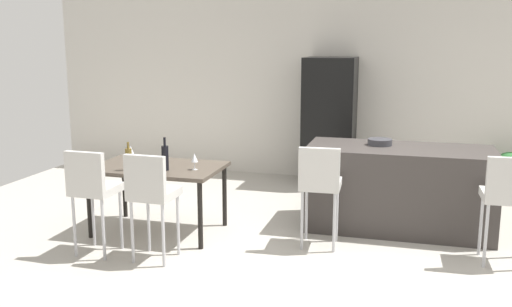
{
  "coord_description": "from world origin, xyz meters",
  "views": [
    {
      "loc": [
        0.65,
        -5.45,
        2.06
      ],
      "look_at": [
        -0.96,
        0.39,
        0.85
      ],
      "focal_mm": 39.47,
      "sensor_mm": 36.0,
      "label": 1
    }
  ],
  "objects_px": {
    "dining_chair_near": "(92,186)",
    "fruit_bowl": "(380,142)",
    "dining_table": "(158,172)",
    "kitchen_island": "(398,188)",
    "dining_chair_far": "(151,190)",
    "bar_chair_left": "(320,181)",
    "potted_plant": "(509,170)",
    "bar_chair_middle": "(506,193)",
    "wine_glass_right": "(131,150)",
    "refrigerator": "(329,122)",
    "wine_glass_left": "(194,158)",
    "wine_bottle_middle": "(129,159)",
    "wine_bottle_inner": "(165,157)"
  },
  "relations": [
    {
      "from": "dining_chair_near",
      "to": "fruit_bowl",
      "type": "distance_m",
      "value": 3.12
    },
    {
      "from": "dining_table",
      "to": "kitchen_island",
      "type": "bearing_deg",
      "value": 17.92
    },
    {
      "from": "dining_table",
      "to": "dining_chair_far",
      "type": "bearing_deg",
      "value": -69.11
    },
    {
      "from": "dining_table",
      "to": "fruit_bowl",
      "type": "xyz_separation_m",
      "value": [
        2.29,
        0.9,
        0.28
      ]
    },
    {
      "from": "kitchen_island",
      "to": "bar_chair_left",
      "type": "xyz_separation_m",
      "value": [
        -0.75,
        -0.84,
        0.24
      ]
    },
    {
      "from": "potted_plant",
      "to": "dining_table",
      "type": "bearing_deg",
      "value": -146.51
    },
    {
      "from": "bar_chair_middle",
      "to": "potted_plant",
      "type": "height_order",
      "value": "bar_chair_middle"
    },
    {
      "from": "dining_table",
      "to": "wine_glass_right",
      "type": "relative_size",
      "value": 7.89
    },
    {
      "from": "bar_chair_middle",
      "to": "dining_table",
      "type": "distance_m",
      "value": 3.49
    },
    {
      "from": "bar_chair_middle",
      "to": "dining_chair_near",
      "type": "bearing_deg",
      "value": -168.39
    },
    {
      "from": "dining_table",
      "to": "refrigerator",
      "type": "distance_m",
      "value": 3.01
    },
    {
      "from": "wine_glass_right",
      "to": "bar_chair_left",
      "type": "bearing_deg",
      "value": -4.61
    },
    {
      "from": "dining_chair_far",
      "to": "potted_plant",
      "type": "relative_size",
      "value": 1.74
    },
    {
      "from": "wine_glass_left",
      "to": "wine_bottle_middle",
      "type": "bearing_deg",
      "value": -162.3
    },
    {
      "from": "dining_chair_near",
      "to": "wine_glass_left",
      "type": "height_order",
      "value": "dining_chair_near"
    },
    {
      "from": "kitchen_island",
      "to": "potted_plant",
      "type": "distance_m",
      "value": 2.27
    },
    {
      "from": "dining_table",
      "to": "refrigerator",
      "type": "height_order",
      "value": "refrigerator"
    },
    {
      "from": "kitchen_island",
      "to": "bar_chair_left",
      "type": "distance_m",
      "value": 1.15
    },
    {
      "from": "refrigerator",
      "to": "dining_table",
      "type": "bearing_deg",
      "value": -119.63
    },
    {
      "from": "wine_glass_left",
      "to": "fruit_bowl",
      "type": "height_order",
      "value": "fruit_bowl"
    },
    {
      "from": "wine_glass_left",
      "to": "bar_chair_middle",
      "type": "bearing_deg",
      "value": 0.84
    },
    {
      "from": "wine_bottle_middle",
      "to": "wine_bottle_inner",
      "type": "bearing_deg",
      "value": 15.91
    },
    {
      "from": "wine_glass_left",
      "to": "wine_glass_right",
      "type": "distance_m",
      "value": 0.88
    },
    {
      "from": "wine_bottle_inner",
      "to": "fruit_bowl",
      "type": "relative_size",
      "value": 1.29
    },
    {
      "from": "wine_glass_right",
      "to": "wine_bottle_inner",
      "type": "bearing_deg",
      "value": -29.74
    },
    {
      "from": "wine_glass_right",
      "to": "dining_chair_near",
      "type": "bearing_deg",
      "value": -84.85
    },
    {
      "from": "dining_table",
      "to": "fruit_bowl",
      "type": "height_order",
      "value": "fruit_bowl"
    },
    {
      "from": "dining_chair_far",
      "to": "fruit_bowl",
      "type": "relative_size",
      "value": 3.89
    },
    {
      "from": "wine_glass_right",
      "to": "refrigerator",
      "type": "distance_m",
      "value": 3.09
    },
    {
      "from": "dining_table",
      "to": "wine_bottle_middle",
      "type": "xyz_separation_m",
      "value": [
        -0.2,
        -0.28,
        0.19
      ]
    },
    {
      "from": "wine_glass_right",
      "to": "kitchen_island",
      "type": "bearing_deg",
      "value": 12.81
    },
    {
      "from": "wine_glass_right",
      "to": "refrigerator",
      "type": "height_order",
      "value": "refrigerator"
    },
    {
      "from": "bar_chair_left",
      "to": "wine_glass_right",
      "type": "height_order",
      "value": "bar_chair_left"
    },
    {
      "from": "bar_chair_middle",
      "to": "wine_bottle_middle",
      "type": "xyz_separation_m",
      "value": [
        -3.68,
        -0.25,
        0.16
      ]
    },
    {
      "from": "kitchen_island",
      "to": "dining_chair_far",
      "type": "height_order",
      "value": "dining_chair_far"
    },
    {
      "from": "dining_chair_near",
      "to": "wine_bottle_inner",
      "type": "distance_m",
      "value": 0.81
    },
    {
      "from": "dining_table",
      "to": "bar_chair_left",
      "type": "bearing_deg",
      "value": -0.78
    },
    {
      "from": "bar_chair_middle",
      "to": "wine_glass_right",
      "type": "height_order",
      "value": "bar_chair_middle"
    },
    {
      "from": "dining_table",
      "to": "wine_glass_right",
      "type": "bearing_deg",
      "value": 159.2
    },
    {
      "from": "bar_chair_middle",
      "to": "wine_bottle_middle",
      "type": "distance_m",
      "value": 3.69
    },
    {
      "from": "bar_chair_middle",
      "to": "refrigerator",
      "type": "xyz_separation_m",
      "value": [
        -2.0,
        2.63,
        0.22
      ]
    },
    {
      "from": "wine_glass_left",
      "to": "fruit_bowl",
      "type": "relative_size",
      "value": 0.65
    },
    {
      "from": "bar_chair_middle",
      "to": "dining_chair_near",
      "type": "distance_m",
      "value": 3.88
    },
    {
      "from": "dining_chair_near",
      "to": "wine_bottle_inner",
      "type": "relative_size",
      "value": 3.02
    },
    {
      "from": "dining_chair_near",
      "to": "wine_bottle_middle",
      "type": "relative_size",
      "value": 3.52
    },
    {
      "from": "dining_chair_far",
      "to": "fruit_bowl",
      "type": "distance_m",
      "value": 2.63
    },
    {
      "from": "kitchen_island",
      "to": "dining_table",
      "type": "bearing_deg",
      "value": -162.08
    },
    {
      "from": "potted_plant",
      "to": "dining_chair_far",
      "type": "bearing_deg",
      "value": -136.77
    },
    {
      "from": "dining_chair_far",
      "to": "wine_glass_left",
      "type": "height_order",
      "value": "dining_chair_far"
    },
    {
      "from": "kitchen_island",
      "to": "refrigerator",
      "type": "distance_m",
      "value": 2.12
    }
  ]
}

